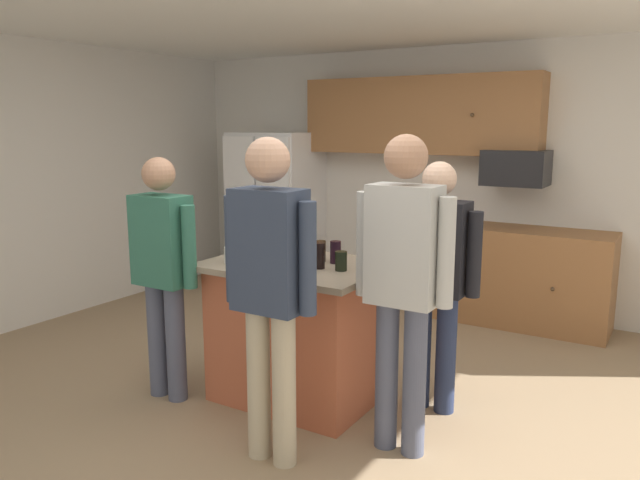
# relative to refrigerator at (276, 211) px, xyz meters

# --- Properties ---
(floor) EXTENTS (7.04, 7.04, 0.00)m
(floor) POSITION_rel_refrigerator_xyz_m (2.00, -2.38, -0.88)
(floor) COLOR #937A5B
(floor) RESTS_ON ground
(back_wall) EXTENTS (6.40, 0.10, 2.60)m
(back_wall) POSITION_rel_refrigerator_xyz_m (2.00, 0.42, 0.42)
(back_wall) COLOR silver
(back_wall) RESTS_ON ground
(side_wall_left) EXTENTS (0.10, 5.60, 2.60)m
(side_wall_left) POSITION_rel_refrigerator_xyz_m (-1.20, -2.38, 0.42)
(side_wall_left) COLOR silver
(side_wall_left) RESTS_ON ground
(cabinet_run_upper) EXTENTS (2.40, 0.38, 0.75)m
(cabinet_run_upper) POSITION_rel_refrigerator_xyz_m (1.60, 0.22, 1.05)
(cabinet_run_upper) COLOR #936038
(cabinet_run_lower) EXTENTS (1.80, 0.63, 0.90)m
(cabinet_run_lower) POSITION_rel_refrigerator_xyz_m (2.60, 0.10, -0.43)
(cabinet_run_lower) COLOR #936038
(cabinet_run_lower) RESTS_ON ground
(refrigerator) EXTENTS (0.89, 0.76, 1.75)m
(refrigerator) POSITION_rel_refrigerator_xyz_m (0.00, 0.00, 0.00)
(refrigerator) COLOR white
(refrigerator) RESTS_ON ground
(microwave_over_range) EXTENTS (0.56, 0.40, 0.32)m
(microwave_over_range) POSITION_rel_refrigerator_xyz_m (2.60, 0.12, 0.57)
(microwave_over_range) COLOR black
(kitchen_island) EXTENTS (1.16, 0.85, 0.94)m
(kitchen_island) POSITION_rel_refrigerator_xyz_m (1.82, -2.33, -0.40)
(kitchen_island) COLOR #AD5638
(kitchen_island) RESTS_ON ground
(person_host_foreground) EXTENTS (0.57, 0.24, 1.79)m
(person_host_foreground) POSITION_rel_refrigerator_xyz_m (2.69, -2.59, 0.17)
(person_host_foreground) COLOR #4C5166
(person_host_foreground) RESTS_ON ground
(person_guest_by_door) EXTENTS (0.57, 0.22, 1.63)m
(person_guest_by_door) POSITION_rel_refrigerator_xyz_m (1.05, -2.77, 0.06)
(person_guest_by_door) COLOR #4C5166
(person_guest_by_door) RESTS_ON ground
(person_elder_center) EXTENTS (0.57, 0.22, 1.62)m
(person_elder_center) POSITION_rel_refrigerator_xyz_m (2.66, -2.00, 0.05)
(person_elder_center) COLOR #232D4C
(person_elder_center) RESTS_ON ground
(person_guest_left) EXTENTS (0.57, 0.23, 1.78)m
(person_guest_left) POSITION_rel_refrigerator_xyz_m (2.13, -3.06, 0.16)
(person_guest_left) COLOR tan
(person_guest_left) RESTS_ON ground
(glass_dark_ale) EXTENTS (0.07, 0.07, 0.12)m
(glass_dark_ale) POSITION_rel_refrigerator_xyz_m (2.17, -2.36, 0.13)
(glass_dark_ale) COLOR black
(glass_dark_ale) RESTS_ON kitchen_island
(tumbler_amber) EXTENTS (0.06, 0.06, 0.15)m
(tumbler_amber) POSITION_rel_refrigerator_xyz_m (1.95, -2.50, 0.15)
(tumbler_amber) COLOR black
(tumbler_amber) RESTS_ON kitchen_island
(glass_short_whisky) EXTENTS (0.07, 0.07, 0.14)m
(glass_short_whisky) POSITION_rel_refrigerator_xyz_m (1.93, -2.20, 0.14)
(glass_short_whisky) COLOR black
(glass_short_whisky) RESTS_ON kitchen_island
(glass_pilsner) EXTENTS (0.07, 0.07, 0.15)m
(glass_pilsner) POSITION_rel_refrigerator_xyz_m (2.04, -2.20, 0.14)
(glass_pilsner) COLOR black
(glass_pilsner) RESTS_ON kitchen_island
(mug_blue_stoneware) EXTENTS (0.12, 0.08, 0.11)m
(mug_blue_stoneware) POSITION_rel_refrigerator_xyz_m (1.46, -2.56, 0.12)
(mug_blue_stoneware) COLOR white
(mug_blue_stoneware) RESTS_ON kitchen_island
(mug_ceramic_white) EXTENTS (0.13, 0.09, 0.10)m
(mug_ceramic_white) POSITION_rel_refrigerator_xyz_m (1.40, -2.12, 0.12)
(mug_ceramic_white) COLOR white
(mug_ceramic_white) RESTS_ON kitchen_island
(glass_stout_tall) EXTENTS (0.07, 0.07, 0.16)m
(glass_stout_tall) POSITION_rel_refrigerator_xyz_m (2.03, -2.39, 0.15)
(glass_stout_tall) COLOR black
(glass_stout_tall) RESTS_ON kitchen_island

